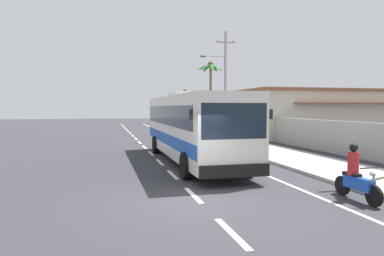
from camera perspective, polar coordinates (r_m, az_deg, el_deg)
name	(u,v)px	position (r m, az deg, el deg)	size (l,w,h in m)	color
ground_plane	(199,201)	(10.61, 1.10, -11.60)	(160.00, 160.00, 0.00)	#303035
sidewalk_kerb	(263,151)	(22.20, 11.44, -3.64)	(3.20, 90.00, 0.14)	#A8A399
lane_markings	(174,146)	(25.29, -2.84, -2.89)	(3.81, 71.00, 0.01)	white
boundary_wall	(287,131)	(27.39, 15.06, -0.47)	(0.24, 60.00, 1.96)	#9E998E
coach_bus_foreground	(191,125)	(17.86, -0.23, 0.52)	(3.02, 12.36, 3.57)	silver
motorcycle_beside_bus	(356,177)	(11.59, 24.89, -7.21)	(0.56, 1.96, 1.67)	black
utility_pole_mid	(224,81)	(33.34, 5.25, 7.55)	(3.35, 0.24, 9.79)	#9E9E99
palm_nearest	(211,80)	(35.78, 3.02, 7.74)	(2.55, 2.51, 7.34)	brown
palm_second	(185,99)	(50.64, -1.16, 4.64)	(3.28, 3.19, 5.37)	brown
roadside_building	(323,113)	(35.52, 20.27, 2.24)	(15.56, 8.18, 4.37)	beige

